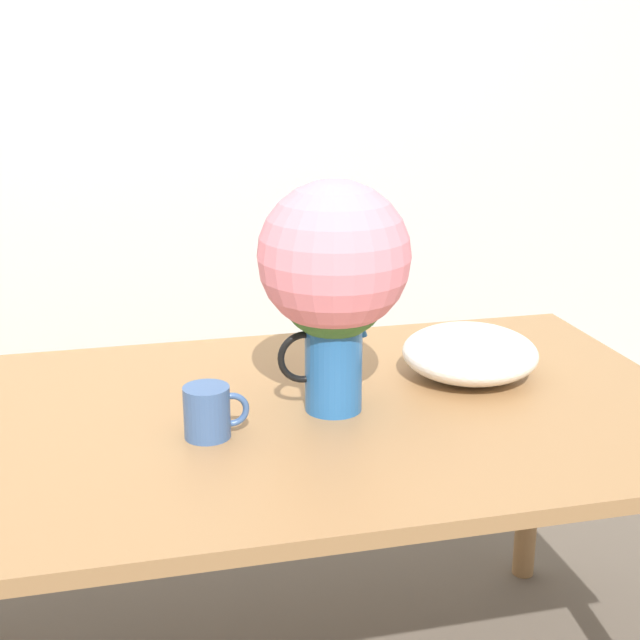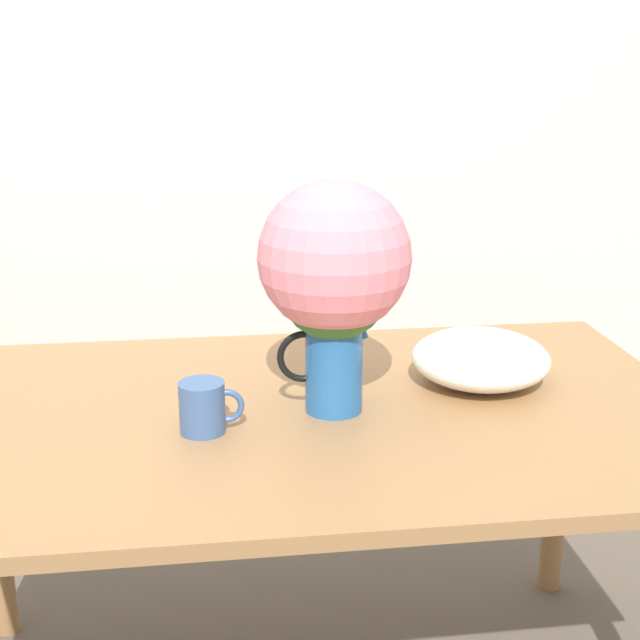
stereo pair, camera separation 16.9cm
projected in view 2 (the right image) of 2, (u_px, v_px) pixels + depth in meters
The scene contains 5 objects.
wall_back at pixel (190, 85), 2.95m from camera, with size 8.00×0.05×2.60m.
table at pixel (306, 448), 1.78m from camera, with size 1.56×0.95×0.75m.
flower_vase at pixel (334, 272), 1.67m from camera, with size 0.29×0.29×0.45m.
coffee_mug at pixel (204, 407), 1.64m from camera, with size 0.12×0.09×0.10m.
white_bowl at pixel (481, 358), 1.87m from camera, with size 0.29×0.29×0.11m.
Camera 2 is at (0.02, -1.38, 1.44)m, focal length 50.00 mm.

